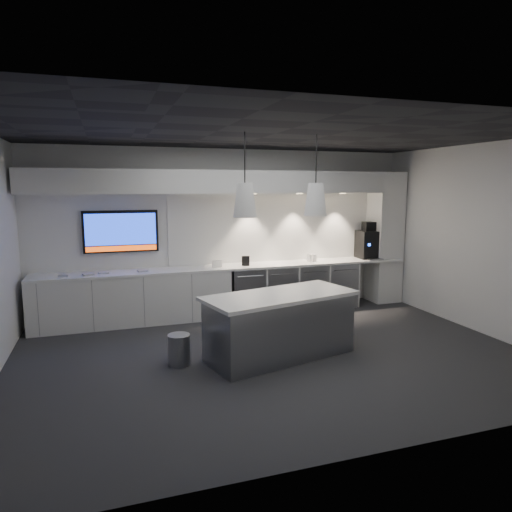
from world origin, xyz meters
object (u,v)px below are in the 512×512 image
object	(u,v)px
wall_tv	(121,231)
island	(280,325)
coffee_machine	(368,243)
bin	(179,350)

from	to	relation	value
wall_tv	island	xyz separation A→B (m)	(1.96, -2.51, -1.11)
island	coffee_machine	distance (m)	3.66
wall_tv	bin	xyz separation A→B (m)	(0.59, -2.38, -1.35)
wall_tv	coffee_machine	size ratio (longest dim) A/B	1.72
island	coffee_machine	bearing A→B (deg)	25.50
island	bin	world-z (taller)	island
wall_tv	coffee_machine	distance (m)	4.75
island	coffee_machine	size ratio (longest dim) A/B	3.08
coffee_machine	wall_tv	bearing A→B (deg)	-177.37
island	bin	size ratio (longest dim) A/B	5.46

